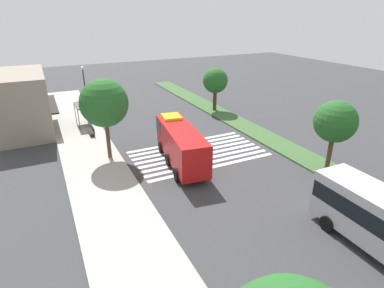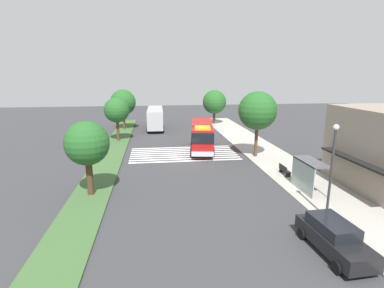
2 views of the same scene
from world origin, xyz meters
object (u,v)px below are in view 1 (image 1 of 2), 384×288
object	(u,v)px
median_tree_west	(335,122)
fire_truck	(180,142)
street_lamp	(85,86)
bus_stop_shelter	(85,110)
sidewalk_tree_west	(104,103)
median_tree_center	(215,81)
parked_car_west	(97,100)
bench_near_shelter	(92,131)

from	to	relation	value
median_tree_west	fire_truck	bearing A→B (deg)	56.96
street_lamp	bus_stop_shelter	bearing A→B (deg)	168.65
fire_truck	median_tree_west	world-z (taller)	median_tree_west
sidewalk_tree_west	median_tree_west	size ratio (longest dim) A/B	1.21
median_tree_center	street_lamp	bearing A→B (deg)	69.44
street_lamp	sidewalk_tree_west	world-z (taller)	sidewalk_tree_west
parked_car_west	median_tree_west	world-z (taller)	median_tree_west
fire_truck	bus_stop_shelter	bearing A→B (deg)	31.68
bench_near_shelter	street_lamp	xyz separation A→B (m)	(8.52, -0.90, 3.18)
bus_stop_shelter	median_tree_west	world-z (taller)	median_tree_west
fire_truck	street_lamp	distance (m)	19.43
bench_near_shelter	parked_car_west	bearing A→B (deg)	-12.65
bus_stop_shelter	median_tree_west	size ratio (longest dim) A/B	0.58
street_lamp	sidewalk_tree_west	size ratio (longest dim) A/B	0.84
parked_car_west	bus_stop_shelter	world-z (taller)	bus_stop_shelter
bus_stop_shelter	median_tree_west	distance (m)	27.23
fire_truck	median_tree_west	xyz separation A→B (m)	(-7.04, -10.83, 2.44)
parked_car_west	bus_stop_shelter	bearing A→B (deg)	158.54
median_tree_center	sidewalk_tree_west	bearing A→B (deg)	118.83
bench_near_shelter	median_tree_center	bearing A→B (deg)	-81.62
sidewalk_tree_west	median_tree_west	bearing A→B (deg)	-122.77
street_lamp	bench_near_shelter	bearing A→B (deg)	173.96
fire_truck	bus_stop_shelter	distance (m)	15.38
street_lamp	median_tree_center	xyz separation A→B (m)	(-6.02, -16.05, 0.38)
parked_car_west	bench_near_shelter	bearing A→B (deg)	164.49
bus_stop_shelter	sidewalk_tree_west	xyz separation A→B (m)	(-10.56, -0.51, 3.44)
fire_truck	bus_stop_shelter	world-z (taller)	fire_truck
parked_car_west	street_lamp	xyz separation A→B (m)	(-3.54, 1.80, 2.87)
parked_car_west	median_tree_west	bearing A→B (deg)	-156.85
parked_car_west	median_tree_center	distance (m)	17.47
bench_near_shelter	median_tree_west	xyz separation A→B (m)	(-17.15, -16.96, 3.82)
fire_truck	bus_stop_shelter	size ratio (longest dim) A/B	2.77
bus_stop_shelter	median_tree_center	world-z (taller)	median_tree_center
sidewalk_tree_west	median_tree_west	world-z (taller)	sidewalk_tree_west
fire_truck	bench_near_shelter	xyz separation A→B (m)	(10.11, 6.13, -1.38)
bench_near_shelter	median_tree_center	world-z (taller)	median_tree_center
fire_truck	median_tree_center	distance (m)	16.76
fire_truck	sidewalk_tree_west	size ratio (longest dim) A/B	1.32
sidewalk_tree_west	bus_stop_shelter	bearing A→B (deg)	2.75
bench_near_shelter	street_lamp	distance (m)	9.14
street_lamp	parked_car_west	bearing A→B (deg)	-27.01
fire_truck	sidewalk_tree_west	distance (m)	7.45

